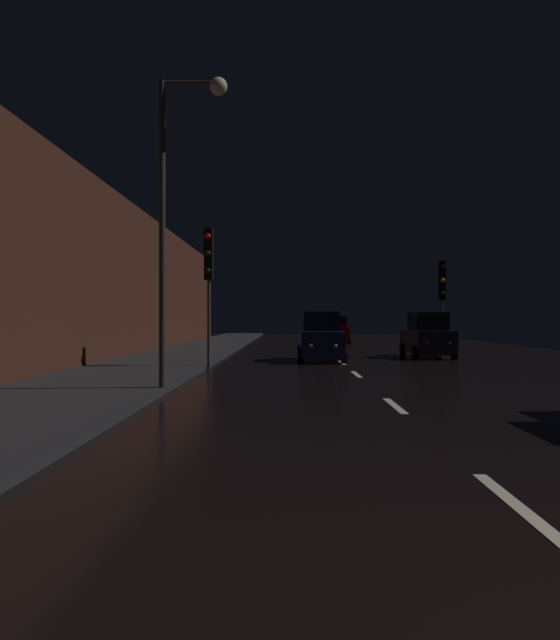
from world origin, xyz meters
The scene contains 10 objects.
ground centered at (0.00, 24.50, -0.01)m, with size 27.38×84.00×0.02m, color black.
sidewalk_left centered at (-7.49, 24.50, 0.07)m, with size 4.40×84.00×0.15m, color #28282B.
building_facade_left centered at (-10.09, 21.00, 3.69)m, with size 0.80×63.00×7.38m, color #472319.
lane_centerline centered at (0.00, 16.65, 0.01)m, with size 0.16×31.71×0.01m.
traffic_light_far_right centered at (5.19, 25.45, 3.37)m, with size 0.33×0.47×4.67m.
traffic_light_far_left centered at (-5.19, 18.47, 3.79)m, with size 0.32×0.46×5.18m.
streetlamp_overhead centered at (-4.96, 11.54, 5.12)m, with size 1.70×0.44×7.83m.
car_approaching_headlights centered at (-0.84, 22.83, 0.99)m, with size 1.98×4.29×2.16m.
car_distant_taillights centered at (1.34, 41.14, 0.94)m, with size 1.88×4.08×2.05m.
car_parked_right_far centered at (4.39, 25.09, 0.99)m, with size 1.98×4.28×2.16m.
Camera 1 is at (-2.26, -2.80, 1.85)m, focal length 32.62 mm.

